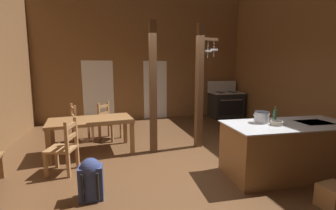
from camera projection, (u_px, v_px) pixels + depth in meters
name	position (u px, v px, depth m)	size (l,w,h in m)	color
ground_plane	(184.00, 166.00, 4.40)	(7.93, 9.06, 0.10)	brown
wall_back	(145.00, 57.00, 8.04)	(7.93, 0.14, 4.40)	brown
glazed_door_back_left	(98.00, 91.00, 7.73)	(1.00, 0.01, 2.05)	white
glazed_panel_back_right	(155.00, 90.00, 8.25)	(0.84, 0.01, 2.05)	white
kitchen_island	(288.00, 149.00, 3.92)	(2.22, 1.10, 0.89)	brown
stove_range	(226.00, 104.00, 8.44)	(1.16, 0.85, 1.32)	black
support_post_with_pot_rack	(200.00, 84.00, 5.15)	(0.52, 0.21, 2.75)	brown
support_post_center	(153.00, 89.00, 4.82)	(0.14, 0.14, 2.75)	brown
step_stool	(334.00, 194.00, 3.00)	(0.38, 0.31, 0.30)	#9E7044
dining_table	(91.00, 123.00, 4.87)	(1.78, 1.07, 0.74)	brown
ladderback_chair_near_window	(108.00, 122.00, 5.87)	(0.62, 0.62, 0.95)	#9E7044
ladderback_chair_by_post	(80.00, 124.00, 5.63)	(0.56, 0.56, 0.95)	#9E7044
ladderback_chair_at_table_end	(64.00, 148.00, 3.96)	(0.54, 0.54, 0.95)	#9E7044
backpack	(91.00, 178.00, 3.17)	(0.33, 0.31, 0.60)	navy
stockpot_on_counter	(262.00, 117.00, 3.89)	(0.32, 0.25, 0.19)	#B7BABF
mixing_bowl_on_counter	(277.00, 123.00, 3.73)	(0.19, 0.19, 0.07)	#B2A893
bottle_tall_on_counter	(275.00, 116.00, 3.94)	(0.06, 0.06, 0.27)	#2D5638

